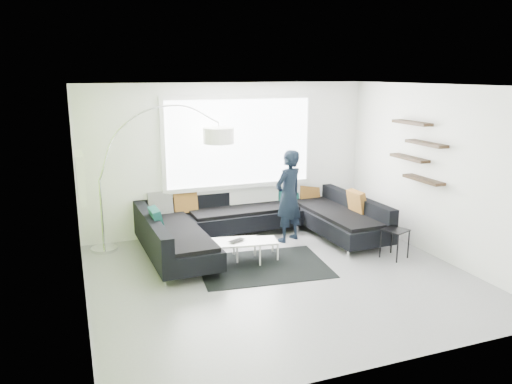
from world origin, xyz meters
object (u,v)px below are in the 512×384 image
Objects in this scene: sectional_sofa at (260,224)px; side_table at (394,244)px; laptop at (239,241)px; arc_lamp at (99,180)px; coffee_table at (244,250)px; person at (289,196)px.

sectional_sofa is 8.36× the size of side_table.
laptop is (-2.47, 0.66, 0.13)m from side_table.
arc_lamp is at bearing 163.42° from sectional_sofa.
arc_lamp reaches higher than coffee_table.
arc_lamp is 1.48× the size of person.
side_table is 2.56m from laptop.
person is at bearing 131.90° from side_table.
person is 4.81× the size of laptop.
sectional_sofa is 0.97m from laptop.
side_table is (2.34, -0.76, 0.06)m from coffee_table.
laptop is at bearing 165.12° from side_table.
laptop is (-1.20, -0.76, -0.46)m from person.
arc_lamp reaches higher than side_table.
side_table is 0.29× the size of person.
sectional_sofa is 2.30m from side_table.
coffee_table is 2.68m from arc_lamp.
arc_lamp reaches higher than person.
coffee_table is 0.66× the size of person.
person is at bearing 4.42° from laptop.
person is at bearing 1.99° from arc_lamp.
sectional_sofa is 3.70× the size of coffee_table.
person is (3.16, -0.64, -0.40)m from arc_lamp.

